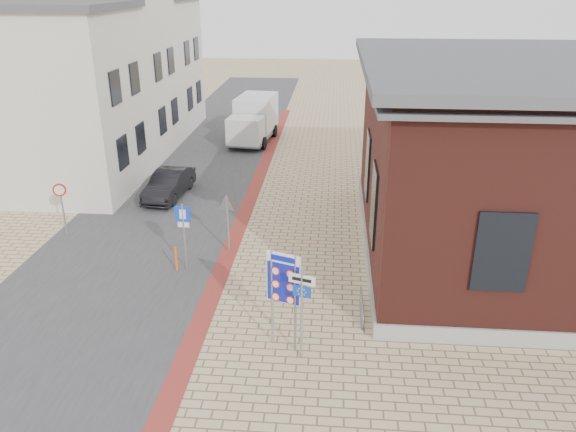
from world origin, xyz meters
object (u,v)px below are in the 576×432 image
(sedan, at_px, (169,184))
(bollard, at_px, (176,259))
(essen_sign, at_px, (302,300))
(parking_sign, at_px, (184,226))
(box_truck, at_px, (254,119))
(border_sign, at_px, (284,281))

(sedan, distance_m, bollard, 7.21)
(essen_sign, bearing_deg, bollard, 153.02)
(sedan, bearing_deg, parking_sign, -64.66)
(box_truck, bearing_deg, border_sign, -73.69)
(border_sign, xyz_separation_m, bollard, (-4.00, 3.90, -1.55))
(sedan, relative_size, bollard, 4.22)
(sedan, distance_m, essen_sign, 13.11)
(border_sign, relative_size, parking_sign, 1.16)
(essen_sign, bearing_deg, sedan, 137.85)
(sedan, relative_size, parking_sign, 1.56)
(border_sign, distance_m, bollard, 5.80)
(sedan, xyz_separation_m, essen_sign, (6.69, -11.22, 1.11))
(border_sign, distance_m, parking_sign, 5.45)
(sedan, bearing_deg, box_truck, 80.71)
(sedan, bearing_deg, essen_sign, -54.15)
(box_truck, height_order, essen_sign, box_truck)
(border_sign, xyz_separation_m, essen_sign, (0.50, -0.45, -0.27))
(bollard, bearing_deg, sedan, 107.65)
(parking_sign, height_order, bollard, parking_sign)
(sedan, xyz_separation_m, parking_sign, (2.50, -6.77, 1.01))
(box_truck, bearing_deg, essen_sign, -72.59)
(essen_sign, relative_size, bollard, 2.93)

